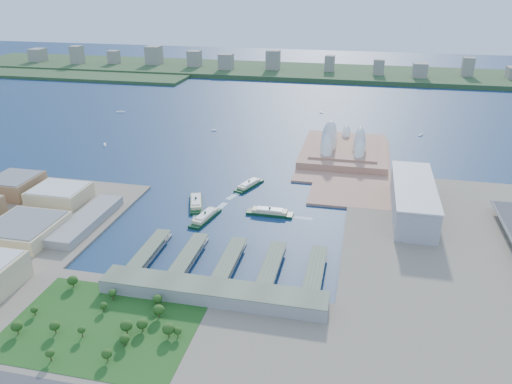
% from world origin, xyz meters
% --- Properties ---
extents(ground, '(3000.00, 3000.00, 0.00)m').
position_xyz_m(ground, '(0.00, 0.00, 0.00)').
color(ground, '#0F2549').
rests_on(ground, ground).
extents(south_land, '(720.00, 180.00, 3.00)m').
position_xyz_m(south_land, '(0.00, -210.00, 1.50)').
color(south_land, gray).
rests_on(south_land, ground).
extents(east_land, '(240.00, 500.00, 3.00)m').
position_xyz_m(east_land, '(240.00, -50.00, 1.50)').
color(east_land, gray).
rests_on(east_land, ground).
extents(peninsula, '(135.00, 220.00, 3.00)m').
position_xyz_m(peninsula, '(107.50, 260.00, 1.50)').
color(peninsula, '#AA765D').
rests_on(peninsula, ground).
extents(far_shore, '(2200.00, 260.00, 12.00)m').
position_xyz_m(far_shore, '(0.00, 980.00, 6.00)').
color(far_shore, '#2D4926').
rests_on(far_shore, ground).
extents(opera_house, '(134.00, 180.00, 58.00)m').
position_xyz_m(opera_house, '(105.00, 280.00, 32.00)').
color(opera_house, white).
rests_on(opera_house, peninsula).
extents(toaster_building, '(45.00, 155.00, 35.00)m').
position_xyz_m(toaster_building, '(195.00, 80.00, 20.50)').
color(toaster_building, '#95959B').
rests_on(toaster_building, east_land).
extents(ferry_wharves, '(184.00, 90.00, 9.30)m').
position_xyz_m(ferry_wharves, '(14.00, -75.00, 4.65)').
color(ferry_wharves, '#536048').
rests_on(ferry_wharves, ground).
extents(terminal_building, '(200.00, 28.00, 12.00)m').
position_xyz_m(terminal_building, '(15.00, -135.00, 9.00)').
color(terminal_building, gray).
rests_on(terminal_building, south_land).
extents(park, '(150.00, 110.00, 16.00)m').
position_xyz_m(park, '(-60.00, -190.00, 11.00)').
color(park, '#194714').
rests_on(park, south_land).
extents(far_skyline, '(1900.00, 140.00, 55.00)m').
position_xyz_m(far_skyline, '(0.00, 960.00, 39.50)').
color(far_skyline, gray).
rests_on(far_skyline, far_shore).
extents(ferry_a, '(32.77, 59.64, 10.96)m').
position_xyz_m(ferry_a, '(-63.47, 51.43, 5.48)').
color(ferry_a, black).
rests_on(ferry_a, ground).
extents(ferry_b, '(31.85, 54.34, 10.03)m').
position_xyz_m(ferry_b, '(-12.42, 122.07, 5.02)').
color(ferry_b, black).
rests_on(ferry_b, ground).
extents(ferry_c, '(24.87, 57.02, 10.46)m').
position_xyz_m(ferry_c, '(-39.96, 15.62, 5.23)').
color(ferry_c, black).
rests_on(ferry_c, ground).
extents(ferry_d, '(55.50, 14.82, 10.46)m').
position_xyz_m(ferry_d, '(30.86, 44.39, 5.23)').
color(ferry_d, black).
rests_on(ferry_d, ground).
extents(boat_a, '(10.43, 15.18, 2.92)m').
position_xyz_m(boat_a, '(-289.85, 245.48, 1.46)').
color(boat_a, white).
rests_on(boat_a, ground).
extents(boat_b, '(10.82, 4.97, 2.82)m').
position_xyz_m(boat_b, '(-135.25, 366.39, 1.41)').
color(boat_b, white).
rests_on(boat_b, ground).
extents(boat_c, '(8.99, 12.90, 2.84)m').
position_xyz_m(boat_c, '(232.60, 417.19, 1.42)').
color(boat_c, white).
rests_on(boat_c, ground).
extents(boat_d, '(17.64, 6.24, 2.92)m').
position_xyz_m(boat_d, '(-365.60, 454.34, 1.46)').
color(boat_d, white).
rests_on(boat_d, ground).
extents(boat_e, '(8.51, 9.35, 2.36)m').
position_xyz_m(boat_e, '(44.57, 537.83, 1.18)').
color(boat_e, white).
rests_on(boat_e, ground).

